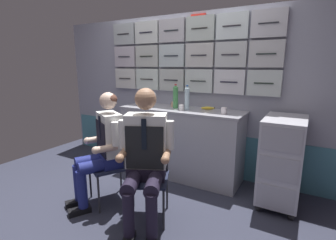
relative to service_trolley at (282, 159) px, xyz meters
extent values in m
cube|color=#313343|center=(-1.39, -0.97, -0.53)|extent=(4.80, 4.80, 0.04)
cube|color=#989AAD|center=(-1.39, 0.41, 0.57)|extent=(4.20, 0.06, 2.15)
cube|color=teal|center=(-1.39, 0.37, -0.22)|extent=(4.12, 0.01, 0.59)
cube|color=silver|center=(-2.35, 0.35, 0.77)|extent=(0.38, 0.06, 0.30)
cylinder|color=#262326|center=(-2.35, 0.31, 0.77)|extent=(0.21, 0.01, 0.01)
cube|color=silver|center=(-1.94, 0.35, 0.77)|extent=(0.38, 0.06, 0.30)
cylinder|color=black|center=(-1.94, 0.31, 0.77)|extent=(0.21, 0.01, 0.01)
cube|color=#B1B6B3|center=(-1.53, 0.35, 0.77)|extent=(0.38, 0.06, 0.30)
cylinder|color=black|center=(-1.53, 0.31, 0.77)|extent=(0.21, 0.01, 0.01)
cube|color=silver|center=(-1.12, 0.35, 0.77)|extent=(0.38, 0.06, 0.30)
cylinder|color=#232B29|center=(-1.12, 0.31, 0.77)|extent=(0.21, 0.01, 0.01)
cube|color=silver|center=(-0.71, 0.35, 0.77)|extent=(0.38, 0.06, 0.30)
cylinder|color=black|center=(-0.71, 0.31, 0.77)|extent=(0.21, 0.01, 0.01)
cube|color=silver|center=(-0.30, 0.35, 0.77)|extent=(0.38, 0.06, 0.30)
cylinder|color=black|center=(-0.30, 0.31, 0.77)|extent=(0.21, 0.01, 0.01)
cube|color=#BEB5C2|center=(-2.35, 0.35, 1.10)|extent=(0.38, 0.06, 0.30)
cylinder|color=black|center=(-2.35, 0.31, 1.10)|extent=(0.21, 0.01, 0.01)
cube|color=#B1B5AF|center=(-1.94, 0.35, 1.10)|extent=(0.38, 0.06, 0.30)
cylinder|color=#232B21|center=(-1.94, 0.31, 1.10)|extent=(0.21, 0.01, 0.01)
cube|color=#B1BEC1|center=(-1.53, 0.35, 1.10)|extent=(0.38, 0.06, 0.30)
cylinder|color=#1F262F|center=(-1.53, 0.31, 1.10)|extent=(0.21, 0.01, 0.01)
cube|color=#B9B7B5|center=(-1.12, 0.35, 1.10)|extent=(0.38, 0.06, 0.30)
cylinder|color=#24242E|center=(-1.12, 0.31, 1.10)|extent=(0.21, 0.01, 0.01)
cube|color=#B7BABB|center=(-0.71, 0.35, 1.10)|extent=(0.38, 0.06, 0.30)
cylinder|color=#29262F|center=(-0.71, 0.31, 1.10)|extent=(0.21, 0.01, 0.01)
cube|color=#B9B9BB|center=(-0.30, 0.35, 1.10)|extent=(0.38, 0.06, 0.30)
cylinder|color=#1E2927|center=(-0.30, 0.31, 1.10)|extent=(0.21, 0.01, 0.01)
cube|color=#A6AEB1|center=(-2.35, 0.35, 1.43)|extent=(0.38, 0.06, 0.30)
cylinder|color=black|center=(-2.35, 0.31, 1.43)|extent=(0.21, 0.01, 0.01)
cube|color=silver|center=(-1.94, 0.35, 1.43)|extent=(0.38, 0.06, 0.30)
cylinder|color=#1E1D2D|center=(-1.94, 0.31, 1.43)|extent=(0.21, 0.01, 0.01)
cube|color=#ACAAB1|center=(-1.53, 0.35, 1.43)|extent=(0.38, 0.06, 0.30)
cylinder|color=#1F272C|center=(-1.53, 0.31, 1.43)|extent=(0.21, 0.01, 0.01)
cube|color=#ACB6B0|center=(-1.12, 0.35, 1.43)|extent=(0.38, 0.06, 0.30)
cylinder|color=#292826|center=(-1.12, 0.31, 1.43)|extent=(0.21, 0.01, 0.01)
cube|color=silver|center=(-0.71, 0.35, 1.43)|extent=(0.38, 0.06, 0.30)
cylinder|color=#28252C|center=(-0.71, 0.31, 1.43)|extent=(0.21, 0.01, 0.01)
cube|color=silver|center=(-0.30, 0.35, 1.43)|extent=(0.38, 0.06, 0.30)
cylinder|color=#262A2E|center=(-0.30, 0.31, 1.43)|extent=(0.21, 0.01, 0.01)
cube|color=red|center=(-1.15, 0.36, 1.58)|extent=(0.20, 0.02, 0.05)
cube|color=#ACACB6|center=(-1.26, 0.12, -0.06)|extent=(1.61, 0.52, 0.89)
cube|color=#9D9DA7|center=(-1.26, 0.12, 0.40)|extent=(1.64, 0.53, 0.03)
sphere|color=black|center=(-0.15, -0.27, -0.47)|extent=(0.07, 0.07, 0.07)
sphere|color=black|center=(0.16, -0.27, -0.47)|extent=(0.07, 0.07, 0.07)
sphere|color=black|center=(-0.15, 0.28, -0.47)|extent=(0.07, 0.07, 0.07)
sphere|color=black|center=(0.16, 0.28, -0.47)|extent=(0.07, 0.07, 0.07)
cube|color=silver|center=(0.00, 0.00, 0.00)|extent=(0.40, 0.64, 0.88)
cube|color=#AAA9B4|center=(0.00, -0.32, -0.29)|extent=(0.35, 0.01, 0.24)
cube|color=#AAA9B4|center=(0.00, -0.32, 0.00)|extent=(0.35, 0.01, 0.24)
cube|color=#AAA9B4|center=(0.00, -0.32, 0.30)|extent=(0.35, 0.01, 0.24)
cylinder|color=#28282D|center=(0.00, -0.30, 0.42)|extent=(0.32, 0.02, 0.02)
cylinder|color=#2D2D33|center=(-1.87, -0.94, -0.31)|extent=(0.02, 0.02, 0.40)
cylinder|color=#2D2D33|center=(-1.55, -1.12, -0.31)|extent=(0.02, 0.02, 0.40)
cylinder|color=#2D2D33|center=(-1.69, -0.63, -0.31)|extent=(0.02, 0.02, 0.40)
cylinder|color=#2D2D33|center=(-1.37, -0.81, -0.31)|extent=(0.02, 0.02, 0.40)
cube|color=#20253F|center=(-1.62, -0.87, -0.10)|extent=(0.55, 0.55, 0.02)
cube|color=#20253F|center=(-1.52, -0.71, 0.11)|extent=(0.33, 0.21, 0.40)
cylinder|color=#2D2D33|center=(-1.69, -0.63, 0.11)|extent=(0.02, 0.02, 0.40)
cylinder|color=#2D2D33|center=(-1.37, -0.81, 0.11)|extent=(0.02, 0.02, 0.40)
cube|color=black|center=(-1.87, -1.14, -0.48)|extent=(0.19, 0.24, 0.06)
cube|color=black|center=(-1.72, -1.23, -0.48)|extent=(0.19, 0.24, 0.06)
cylinder|color=navy|center=(-1.85, -1.11, -0.25)|extent=(0.10, 0.10, 0.39)
cylinder|color=navy|center=(-1.70, -1.19, -0.25)|extent=(0.10, 0.10, 0.39)
cylinder|color=navy|center=(-1.77, -0.97, -0.04)|extent=(0.29, 0.37, 0.13)
cylinder|color=navy|center=(-1.62, -1.06, -0.04)|extent=(0.29, 0.37, 0.13)
cube|color=navy|center=(-1.62, -0.87, -0.03)|extent=(0.38, 0.33, 0.12)
cube|color=white|center=(-1.61, -0.86, 0.26)|extent=(0.38, 0.33, 0.45)
cube|color=black|center=(-1.66, -0.94, 0.22)|extent=(0.27, 0.17, 0.36)
cube|color=black|center=(-1.66, -0.95, 0.34)|extent=(0.04, 0.03, 0.25)
cylinder|color=white|center=(-1.78, -0.76, 0.31)|extent=(0.08, 0.08, 0.24)
cylinder|color=beige|center=(-1.81, -0.85, 0.17)|extent=(0.17, 0.23, 0.07)
sphere|color=beige|center=(-1.86, -0.94, 0.17)|extent=(0.08, 0.08, 0.08)
cylinder|color=white|center=(-1.44, -0.96, 0.31)|extent=(0.08, 0.08, 0.24)
cylinder|color=beige|center=(-1.51, -1.03, 0.17)|extent=(0.17, 0.23, 0.07)
sphere|color=beige|center=(-1.56, -1.12, 0.17)|extent=(0.08, 0.08, 0.08)
sphere|color=beige|center=(-1.61, -0.86, 0.61)|extent=(0.18, 0.18, 0.18)
ellipsoid|color=brown|center=(-1.60, -0.84, 0.63)|extent=(0.23, 0.23, 0.12)
cylinder|color=#2D2D33|center=(-1.17, -1.18, -0.31)|extent=(0.02, 0.02, 0.40)
cylinder|color=#2D2D33|center=(-0.85, -1.03, -0.31)|extent=(0.02, 0.02, 0.40)
cylinder|color=#2D2D33|center=(-1.33, -0.85, -0.31)|extent=(0.02, 0.02, 0.40)
cylinder|color=#2D2D33|center=(-1.00, -0.70, -0.31)|extent=(0.02, 0.02, 0.40)
cube|color=#20253F|center=(-1.09, -0.94, -0.10)|extent=(0.53, 0.53, 0.02)
cube|color=#20253F|center=(-1.17, -0.77, 0.11)|extent=(0.35, 0.18, 0.40)
cylinder|color=#2D2D33|center=(-1.33, -0.85, 0.11)|extent=(0.02, 0.02, 0.40)
cylinder|color=#2D2D33|center=(-1.00, -0.70, 0.11)|extent=(0.02, 0.02, 0.40)
cylinder|color=black|center=(-1.02, -1.30, -0.25)|extent=(0.10, 0.10, 0.39)
cylinder|color=black|center=(-0.85, -1.22, -0.25)|extent=(0.10, 0.10, 0.39)
cylinder|color=black|center=(-1.10, -1.14, -0.04)|extent=(0.29, 0.41, 0.13)
cylinder|color=black|center=(-0.92, -1.06, -0.04)|extent=(0.29, 0.41, 0.13)
cube|color=black|center=(-1.09, -0.94, -0.03)|extent=(0.41, 0.33, 0.12)
cube|color=white|center=(-1.09, -0.92, 0.28)|extent=(0.43, 0.35, 0.50)
cube|color=black|center=(-1.05, -1.02, 0.24)|extent=(0.32, 0.16, 0.40)
cube|color=black|center=(-1.05, -1.03, 0.37)|extent=(0.04, 0.03, 0.28)
cylinder|color=white|center=(-1.29, -1.01, 0.34)|extent=(0.08, 0.08, 0.27)
cylinder|color=#A4785A|center=(-1.23, -1.11, 0.18)|extent=(0.17, 0.26, 0.07)
sphere|color=#A4785A|center=(-1.18, -1.21, 0.18)|extent=(0.08, 0.08, 0.08)
cylinder|color=white|center=(-0.90, -0.83, 0.34)|extent=(0.08, 0.08, 0.27)
cylinder|color=#A4785A|center=(-0.87, -0.94, 0.18)|extent=(0.17, 0.26, 0.07)
sphere|color=#A4785A|center=(-0.82, -1.04, 0.18)|extent=(0.08, 0.08, 0.08)
sphere|color=#A4785A|center=(-1.09, -0.92, 0.67)|extent=(0.20, 0.20, 0.20)
ellipsoid|color=gray|center=(-1.10, -0.91, 0.69)|extent=(0.25, 0.24, 0.14)
cylinder|color=silver|center=(-1.16, 0.07, 0.55)|extent=(0.06, 0.06, 0.27)
cone|color=silver|center=(-1.16, 0.07, 0.70)|extent=(0.06, 0.06, 0.02)
cylinder|color=blue|center=(-1.16, 0.07, 0.72)|extent=(0.03, 0.03, 0.02)
cylinder|color=silver|center=(-1.70, -0.06, 0.51)|extent=(0.07, 0.07, 0.20)
cone|color=silver|center=(-1.70, -0.06, 0.63)|extent=(0.07, 0.07, 0.02)
cylinder|color=red|center=(-1.70, -0.06, 0.65)|extent=(0.03, 0.03, 0.02)
cylinder|color=#4A9B54|center=(-1.35, 0.14, 0.55)|extent=(0.07, 0.07, 0.27)
cone|color=#4A9B54|center=(-1.35, 0.14, 0.70)|extent=(0.07, 0.07, 0.02)
cylinder|color=red|center=(-1.35, 0.14, 0.72)|extent=(0.03, 0.03, 0.02)
cylinder|color=tan|center=(-1.43, 0.20, 0.45)|extent=(0.06, 0.06, 0.07)
cylinder|color=#382114|center=(-1.43, 0.20, 0.47)|extent=(0.05, 0.05, 0.01)
cylinder|color=white|center=(-1.20, 0.01, 0.45)|extent=(0.06, 0.06, 0.07)
cylinder|color=#382114|center=(-1.20, 0.01, 0.48)|extent=(0.05, 0.05, 0.01)
cylinder|color=white|center=(-0.66, 0.04, 0.45)|extent=(0.06, 0.06, 0.08)
cylinder|color=#382114|center=(-0.66, 0.04, 0.49)|extent=(0.05, 0.05, 0.01)
ellipsoid|color=yellow|center=(-0.93, 0.23, 0.43)|extent=(0.17, 0.10, 0.04)
cylinder|color=#4C3819|center=(-0.86, 0.26, 0.44)|extent=(0.01, 0.01, 0.02)
camera|label=1|loc=(0.19, -2.76, 0.97)|focal=26.75mm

